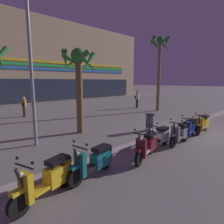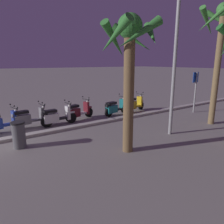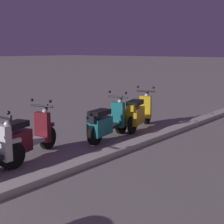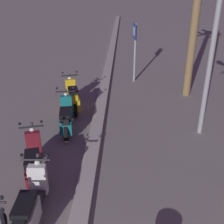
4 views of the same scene
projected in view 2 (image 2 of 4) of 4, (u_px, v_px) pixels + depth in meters
scooter_yellow_second_in_line at (134, 104)px, 12.56m from camera, size 1.77×0.78×1.17m
scooter_teal_lead_nearest at (115, 108)px, 11.73m from camera, size 1.78×0.63×1.17m
scooter_maroon_gap_after_mid at (78, 112)px, 10.78m from camera, size 1.78×0.77×1.17m
scooter_white_last_in_row at (57, 117)px, 9.84m from camera, size 1.78×0.56×1.17m
scooter_grey_mid_front at (29, 118)px, 9.50m from camera, size 1.82×0.56×1.17m
scooter_blue_mid_centre at (0, 123)px, 8.78m from camera, size 1.77×0.64×1.17m
crossing_sign at (195, 87)px, 12.23m from camera, size 0.60×0.15×2.40m
palm_tree_near_sign at (130, 53)px, 6.34m from camera, size 1.91×2.06×4.40m
palm_tree_far_corner at (221, 34)px, 9.28m from camera, size 2.10×2.27×5.52m
litter_bin at (19, 135)px, 7.27m from camera, size 0.48×0.48×0.95m
street_lamp at (176, 37)px, 7.87m from camera, size 0.36×0.36×6.33m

